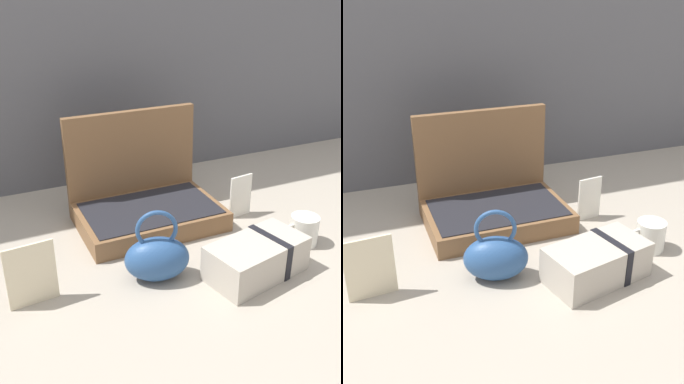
# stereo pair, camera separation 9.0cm
# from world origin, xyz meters

# --- Properties ---
(ground_plane) EXTENTS (6.00, 6.00, 0.00)m
(ground_plane) POSITION_xyz_m (0.00, 0.00, 0.00)
(ground_plane) COLOR #9E9384
(open_suitcase) EXTENTS (0.43, 0.30, 0.33)m
(open_suitcase) POSITION_xyz_m (0.01, 0.18, 0.07)
(open_suitcase) COLOR brown
(open_suitcase) RESTS_ON ground_plane
(teal_pouch_handbag) EXTENTS (0.19, 0.14, 0.20)m
(teal_pouch_handbag) POSITION_xyz_m (-0.08, -0.13, 0.06)
(teal_pouch_handbag) COLOR #284C7F
(teal_pouch_handbag) RESTS_ON ground_plane
(cream_toiletry_bag) EXTENTS (0.28, 0.19, 0.10)m
(cream_toiletry_bag) POSITION_xyz_m (0.16, -0.22, 0.05)
(cream_toiletry_bag) COLOR #B2A899
(cream_toiletry_bag) RESTS_ON ground_plane
(coffee_mug) EXTENTS (0.12, 0.08, 0.09)m
(coffee_mug) POSITION_xyz_m (0.37, -0.15, 0.04)
(coffee_mug) COLOR silver
(coffee_mug) RESTS_ON ground_plane
(info_card_left) EXTENTS (0.12, 0.02, 0.16)m
(info_card_left) POSITION_xyz_m (-0.39, -0.10, 0.08)
(info_card_left) COLOR beige
(info_card_left) RESTS_ON ground_plane
(poster_card_right) EXTENTS (0.08, 0.02, 0.14)m
(poster_card_right) POSITION_xyz_m (0.30, 0.08, 0.07)
(poster_card_right) COLOR white
(poster_card_right) RESTS_ON ground_plane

